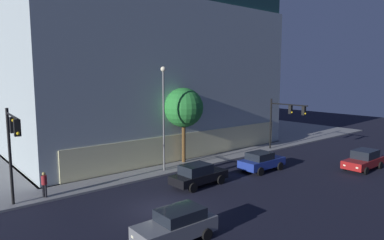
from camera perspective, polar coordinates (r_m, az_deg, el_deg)
ground_plane at (r=21.99m, az=-5.05°, el=-14.53°), size 120.00×120.00×0.00m
sidewalk_corner at (r=54.35m, az=-26.95°, el=-1.99°), size 80.00×60.00×0.15m
modern_building at (r=42.55m, az=-10.42°, el=8.04°), size 28.51×23.94×17.63m
traffic_light_near_corner at (r=22.51m, az=-27.67°, el=-2.89°), size 0.49×3.85×6.09m
traffic_light_far_corner at (r=37.64m, az=15.15°, el=0.78°), size 0.34×4.54×5.52m
street_lamp_sidewalk at (r=28.78m, az=-4.74°, el=2.19°), size 0.44×0.44×8.79m
sidewalk_tree at (r=31.56m, az=-1.41°, el=2.04°), size 3.64×3.64×6.95m
pedestrian_waiting at (r=25.06m, az=-23.34°, el=-9.48°), size 0.36×0.36×1.73m
car_grey at (r=17.83m, az=-2.61°, el=-17.03°), size 4.24×2.03×1.62m
car_black at (r=25.93m, az=1.00°, el=-9.07°), size 4.61×2.14×1.66m
car_blue at (r=30.47m, az=11.45°, el=-6.71°), size 4.29×2.10×1.65m
car_red at (r=33.82m, az=26.61°, el=-5.94°), size 4.57×2.02×1.70m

